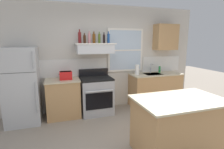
{
  "coord_description": "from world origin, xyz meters",
  "views": [
    {
      "loc": [
        -1.16,
        -2.25,
        1.8
      ],
      "look_at": [
        -0.05,
        1.2,
        1.1
      ],
      "focal_mm": 28.01,
      "sensor_mm": 36.0,
      "label": 1
    }
  ],
  "objects": [
    {
      "name": "bottle_blue_liqueur",
      "position": [
        0.11,
        1.99,
        1.86
      ],
      "size": [
        0.07,
        0.07,
        0.28
      ],
      "color": "#1E478C",
      "rests_on": "range_hood_shelf"
    },
    {
      "name": "toaster",
      "position": [
        -0.97,
        1.89,
        1.01
      ],
      "size": [
        0.3,
        0.2,
        0.19
      ],
      "color": "red",
      "rests_on": "counter_left_of_stove"
    },
    {
      "name": "bottle_balsamic_dark",
      "position": [
        -0.02,
        1.92,
        1.85
      ],
      "size": [
        0.06,
        0.06,
        0.26
      ],
      "color": "black",
      "rests_on": "range_hood_shelf"
    },
    {
      "name": "bottle_amber_wine",
      "position": [
        -0.26,
        1.99,
        1.86
      ],
      "size": [
        0.07,
        0.07,
        0.27
      ],
      "color": "brown",
      "rests_on": "range_hood_shelf"
    },
    {
      "name": "paper_towel_roll",
      "position": [
        0.88,
        1.9,
        1.04
      ],
      "size": [
        0.11,
        0.11,
        0.27
      ],
      "primitive_type": "cylinder",
      "color": "white",
      "rests_on": "counter_right_with_sink"
    },
    {
      "name": "sink_faucet",
      "position": [
        1.35,
        2.0,
        1.08
      ],
      "size": [
        0.03,
        0.17,
        0.28
      ],
      "color": "silver",
      "rests_on": "counter_right_with_sink"
    },
    {
      "name": "bottle_brown_stout",
      "position": [
        -0.49,
        1.95,
        1.84
      ],
      "size": [
        0.06,
        0.06,
        0.23
      ],
      "color": "#381E0F",
      "rests_on": "range_hood_shelf"
    },
    {
      "name": "upper_cabinet_right",
      "position": [
        1.8,
        2.04,
        1.9
      ],
      "size": [
        0.64,
        0.32,
        0.7
      ],
      "color": "tan"
    },
    {
      "name": "kitchen_island",
      "position": [
        0.65,
        -0.1,
        0.46
      ],
      "size": [
        1.4,
        0.9,
        0.91
      ],
      "color": "tan",
      "rests_on": "ground_plane"
    },
    {
      "name": "back_wall",
      "position": [
        0.03,
        2.23,
        1.35
      ],
      "size": [
        5.4,
        0.11,
        2.7
      ],
      "color": "beige",
      "rests_on": "ground_plane"
    },
    {
      "name": "refrigerator",
      "position": [
        -1.9,
        1.84,
        0.84
      ],
      "size": [
        0.7,
        0.72,
        1.67
      ],
      "color": "#B7BABC",
      "rests_on": "ground_plane"
    },
    {
      "name": "counter_left_of_stove",
      "position": [
        -1.05,
        1.9,
        0.46
      ],
      "size": [
        0.79,
        0.63,
        0.91
      ],
      "color": "tan",
      "rests_on": "ground_plane"
    },
    {
      "name": "dish_soap_bottle",
      "position": [
        1.63,
        2.0,
        1.0
      ],
      "size": [
        0.06,
        0.06,
        0.18
      ],
      "primitive_type": "cylinder",
      "color": "#268C3F",
      "rests_on": "counter_right_with_sink"
    },
    {
      "name": "counter_right_with_sink",
      "position": [
        1.45,
        1.9,
        0.46
      ],
      "size": [
        1.43,
        0.63,
        0.91
      ],
      "color": "tan",
      "rests_on": "ground_plane"
    },
    {
      "name": "bottle_olive_oil_square",
      "position": [
        -0.13,
        1.94,
        1.86
      ],
      "size": [
        0.06,
        0.06,
        0.27
      ],
      "color": "#4C601E",
      "rests_on": "range_hood_shelf"
    },
    {
      "name": "range_hood_shelf",
      "position": [
        -0.25,
        1.96,
        1.62
      ],
      "size": [
        0.96,
        0.52,
        0.24
      ],
      "color": "silver"
    },
    {
      "name": "bottle_rose_pink",
      "position": [
        -0.37,
        1.96,
        1.86
      ],
      "size": [
        0.07,
        0.07,
        0.28
      ],
      "color": "#C67F84",
      "rests_on": "range_hood_shelf"
    },
    {
      "name": "stove_range",
      "position": [
        -0.25,
        1.86,
        0.46
      ],
      "size": [
        0.76,
        0.69,
        1.09
      ],
      "color": "#9EA0A5",
      "rests_on": "ground_plane"
    },
    {
      "name": "bottle_red_label_wine",
      "position": [
        -0.6,
        2.02,
        1.88
      ],
      "size": [
        0.07,
        0.07,
        0.32
      ],
      "color": "maroon",
      "rests_on": "range_hood_shelf"
    }
  ]
}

